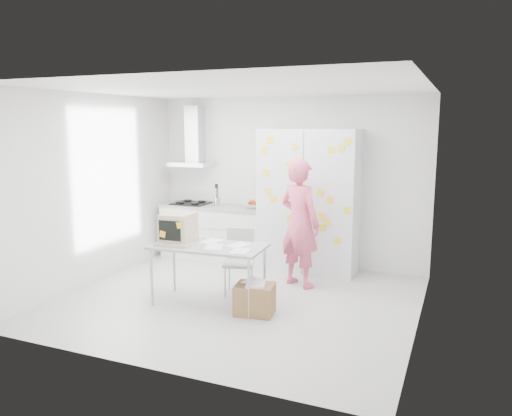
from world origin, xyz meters
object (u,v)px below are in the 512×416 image
at_px(desk, 189,236).
at_px(chair, 240,257).
at_px(cardboard_box, 255,299).
at_px(person, 300,223).

bearing_deg(desk, chair, 45.54).
height_order(chair, cardboard_box, chair).
bearing_deg(cardboard_box, chair, 127.48).
bearing_deg(person, cardboard_box, 106.57).
xyz_separation_m(person, cardboard_box, (-0.16, -1.23, -0.71)).
bearing_deg(desk, cardboard_box, -10.03).
relative_size(chair, cardboard_box, 1.71).
bearing_deg(chair, desk, -146.52).
bearing_deg(cardboard_box, desk, 173.56).
height_order(person, chair, person).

